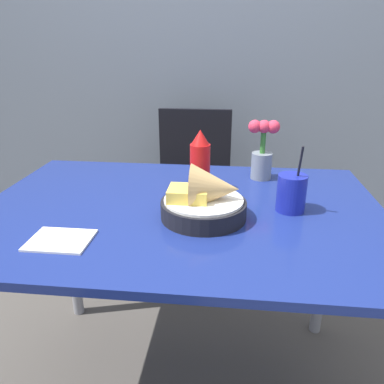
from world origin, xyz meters
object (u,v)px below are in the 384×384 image
object	(u,v)px
food_basket	(207,200)
drink_cup	(291,194)
chair_far_window	(193,180)
flower_vase	(262,152)
ketchup_bottle	(200,162)

from	to	relation	value
food_basket	drink_cup	distance (m)	0.26
chair_far_window	drink_cup	bearing A→B (deg)	-65.86
drink_cup	food_basket	bearing A→B (deg)	-162.26
drink_cup	flower_vase	bearing A→B (deg)	103.86
chair_far_window	ketchup_bottle	size ratio (longest dim) A/B	4.32
drink_cup	flower_vase	xyz separation A→B (m)	(-0.07, 0.29, 0.05)
chair_far_window	flower_vase	xyz separation A→B (m)	(0.32, -0.58, 0.33)
chair_far_window	drink_cup	distance (m)	1.00
chair_far_window	flower_vase	distance (m)	0.74
ketchup_bottle	drink_cup	distance (m)	0.33
chair_far_window	ketchup_bottle	distance (m)	0.80
chair_far_window	food_basket	size ratio (longest dim) A/B	3.67
chair_far_window	food_basket	bearing A→B (deg)	-81.68
ketchup_bottle	drink_cup	world-z (taller)	same
food_basket	ketchup_bottle	bearing A→B (deg)	100.10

